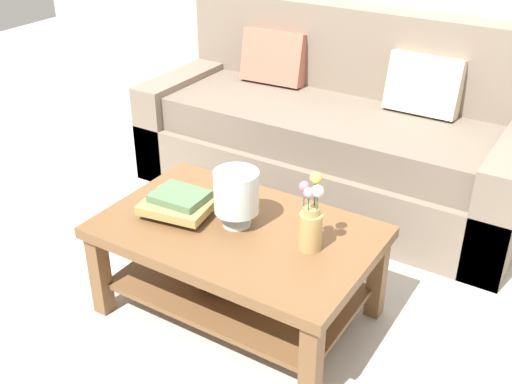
# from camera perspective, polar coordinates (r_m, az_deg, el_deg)

# --- Properties ---
(ground_plane) EXTENTS (10.00, 10.00, 0.00)m
(ground_plane) POSITION_cam_1_polar(r_m,az_deg,el_deg) (3.15, 1.83, -7.15)
(ground_plane) COLOR #B7B2A8
(couch) EXTENTS (2.25, 0.90, 1.06)m
(couch) POSITION_cam_1_polar(r_m,az_deg,el_deg) (3.73, 7.23, 5.17)
(couch) COLOR #7A6B5B
(couch) RESTS_ON ground
(coffee_table) EXTENTS (1.16, 0.74, 0.45)m
(coffee_table) POSITION_cam_1_polar(r_m,az_deg,el_deg) (2.71, -1.69, -5.55)
(coffee_table) COLOR brown
(coffee_table) RESTS_ON ground
(book_stack_main) EXTENTS (0.32, 0.26, 0.10)m
(book_stack_main) POSITION_cam_1_polar(r_m,az_deg,el_deg) (2.72, -7.19, -1.11)
(book_stack_main) COLOR #2D333D
(book_stack_main) RESTS_ON coffee_table
(glass_hurricane_vase) EXTENTS (0.19, 0.19, 0.25)m
(glass_hurricane_vase) POSITION_cam_1_polar(r_m,az_deg,el_deg) (2.58, -1.76, -0.12)
(glass_hurricane_vase) COLOR silver
(glass_hurricane_vase) RESTS_ON coffee_table
(flower_pitcher) EXTENTS (0.10, 0.09, 0.33)m
(flower_pitcher) POSITION_cam_1_polar(r_m,az_deg,el_deg) (2.44, 5.05, -2.65)
(flower_pitcher) COLOR tan
(flower_pitcher) RESTS_ON coffee_table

